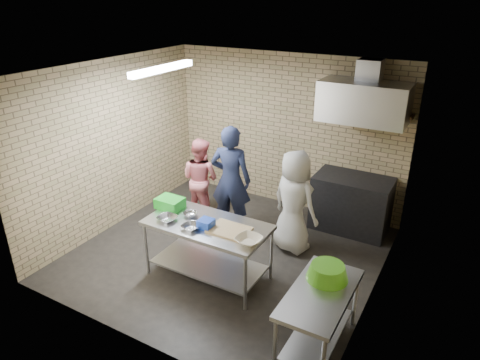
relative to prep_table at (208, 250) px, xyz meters
name	(u,v)px	position (x,y,z in m)	size (l,w,h in m)	color
floor	(228,253)	(-0.05, 0.59, -0.41)	(4.20, 4.20, 0.00)	black
ceiling	(225,70)	(-0.05, 0.59, 2.29)	(4.20, 4.20, 0.00)	black
back_wall	(286,132)	(-0.05, 2.59, 0.94)	(4.20, 0.06, 2.70)	tan
front_wall	(124,237)	(-0.05, -1.41, 0.94)	(4.20, 0.06, 2.70)	tan
left_wall	(114,145)	(-2.15, 0.59, 0.94)	(0.06, 4.00, 2.70)	tan
right_wall	(382,205)	(2.05, 0.59, 0.94)	(0.06, 4.00, 2.70)	tan
prep_table	(208,250)	(0.00, 0.00, 0.00)	(1.64, 0.82, 0.82)	silver
side_counter	(318,320)	(1.75, -0.51, -0.03)	(0.60, 1.20, 0.75)	silver
stove	(351,203)	(1.30, 2.24, 0.04)	(1.20, 0.70, 0.90)	black
range_hood	(364,102)	(1.30, 2.29, 1.69)	(1.30, 0.60, 0.60)	silver
hood_duct	(370,70)	(1.30, 2.44, 2.14)	(0.35, 0.30, 0.30)	#A5A8AD
wall_shelf	(386,114)	(1.60, 2.48, 1.51)	(0.80, 0.20, 0.04)	#3F2B19
fluorescent_fixture	(162,69)	(-1.05, 0.59, 2.23)	(0.10, 1.25, 0.08)	white
green_crate	(170,203)	(-0.70, 0.12, 0.48)	(0.36, 0.27, 0.15)	green
blue_tub	(206,224)	(0.05, -0.10, 0.47)	(0.18, 0.18, 0.12)	blue
cutting_board	(229,230)	(0.35, -0.02, 0.42)	(0.50, 0.38, 0.03)	tan
mixing_bowl_a	(167,219)	(-0.50, -0.20, 0.44)	(0.26, 0.26, 0.06)	#B4B7BB
mixing_bowl_b	(191,214)	(-0.30, 0.05, 0.44)	(0.20, 0.20, 0.06)	#ADAFB3
mixing_bowl_c	(191,227)	(-0.10, -0.22, 0.44)	(0.24, 0.24, 0.06)	silver
ceramic_bowl	(249,240)	(0.70, -0.15, 0.45)	(0.31, 0.31, 0.08)	beige
green_basin	(327,272)	(1.73, -0.26, 0.43)	(0.46, 0.46, 0.17)	#59C626
bottle_red	(370,105)	(1.35, 2.48, 1.62)	(0.07, 0.07, 0.18)	#B22619
bottle_green	(397,109)	(1.75, 2.48, 1.61)	(0.06, 0.06, 0.15)	green
man_navy	(231,180)	(-0.37, 1.23, 0.48)	(0.65, 0.42, 1.77)	#151C34
woman_pink	(201,178)	(-1.06, 1.40, 0.29)	(0.68, 0.53, 1.41)	pink
woman_white	(294,202)	(0.72, 1.21, 0.38)	(0.77, 0.50, 1.57)	silver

